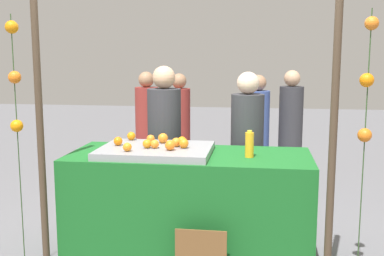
{
  "coord_description": "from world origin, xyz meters",
  "views": [
    {
      "loc": [
        0.59,
        -3.88,
        1.77
      ],
      "look_at": [
        0.0,
        0.15,
        1.13
      ],
      "focal_mm": 43.91,
      "sensor_mm": 36.0,
      "label": 1
    }
  ],
  "objects_px": {
    "stall_counter": "(190,206)",
    "orange_1": "(127,147)",
    "orange_0": "(147,144)",
    "juice_bottle": "(249,145)",
    "vendor_right": "(247,159)",
    "vendor_left": "(165,155)"
  },
  "relations": [
    {
      "from": "vendor_left",
      "to": "orange_0",
      "type": "bearing_deg",
      "value": -89.5
    },
    {
      "from": "stall_counter",
      "to": "vendor_right",
      "type": "relative_size",
      "value": 1.28
    },
    {
      "from": "orange_0",
      "to": "orange_1",
      "type": "xyz_separation_m",
      "value": [
        -0.13,
        -0.15,
        -0.0
      ]
    },
    {
      "from": "orange_0",
      "to": "juice_bottle",
      "type": "distance_m",
      "value": 0.86
    },
    {
      "from": "juice_bottle",
      "to": "orange_0",
      "type": "bearing_deg",
      "value": -177.01
    },
    {
      "from": "juice_bottle",
      "to": "vendor_right",
      "type": "height_order",
      "value": "vendor_right"
    },
    {
      "from": "stall_counter",
      "to": "orange_0",
      "type": "bearing_deg",
      "value": -162.96
    },
    {
      "from": "orange_0",
      "to": "vendor_left",
      "type": "relative_size",
      "value": 0.04
    },
    {
      "from": "orange_1",
      "to": "vendor_left",
      "type": "relative_size",
      "value": 0.04
    },
    {
      "from": "stall_counter",
      "to": "vendor_right",
      "type": "xyz_separation_m",
      "value": [
        0.47,
        0.7,
        0.28
      ]
    },
    {
      "from": "orange_0",
      "to": "juice_bottle",
      "type": "bearing_deg",
      "value": 2.99
    },
    {
      "from": "juice_bottle",
      "to": "vendor_left",
      "type": "relative_size",
      "value": 0.13
    },
    {
      "from": "orange_1",
      "to": "vendor_right",
      "type": "distance_m",
      "value": 1.37
    },
    {
      "from": "stall_counter",
      "to": "vendor_left",
      "type": "relative_size",
      "value": 1.24
    },
    {
      "from": "orange_0",
      "to": "juice_bottle",
      "type": "xyz_separation_m",
      "value": [
        0.85,
        0.04,
        0.01
      ]
    },
    {
      "from": "orange_0",
      "to": "vendor_left",
      "type": "bearing_deg",
      "value": 90.5
    },
    {
      "from": "juice_bottle",
      "to": "stall_counter",
      "type": "bearing_deg",
      "value": 173.14
    },
    {
      "from": "stall_counter",
      "to": "orange_1",
      "type": "distance_m",
      "value": 0.78
    },
    {
      "from": "stall_counter",
      "to": "orange_1",
      "type": "relative_size",
      "value": 28.41
    },
    {
      "from": "vendor_left",
      "to": "vendor_right",
      "type": "height_order",
      "value": "vendor_left"
    },
    {
      "from": "orange_1",
      "to": "vendor_right",
      "type": "xyz_separation_m",
      "value": [
        0.94,
        0.95,
        -0.28
      ]
    },
    {
      "from": "stall_counter",
      "to": "vendor_right",
      "type": "bearing_deg",
      "value": 56.01
    }
  ]
}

